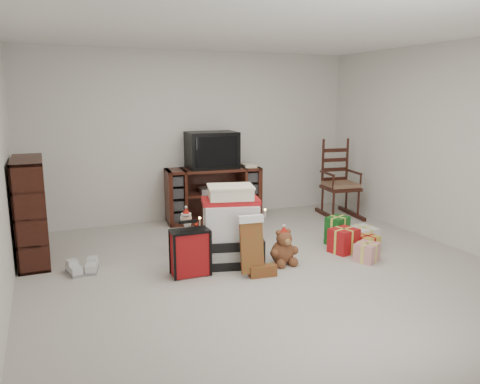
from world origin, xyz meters
name	(u,v)px	position (x,y,z in m)	size (l,w,h in m)	color
room	(269,156)	(0.00, 0.00, 1.25)	(5.01, 5.01, 2.51)	#AEA89F
tv_stand	(213,194)	(0.17, 2.22, 0.40)	(1.44, 0.64, 0.80)	#441C13
bookshelf	(31,212)	(-2.31, 1.36, 0.57)	(0.32, 0.96, 1.18)	#3A150F
rocking_chair	(338,189)	(2.07, 1.73, 0.42)	(0.59, 0.88, 1.24)	#3A150F
gift_pile	(231,231)	(-0.28, 0.39, 0.38)	(0.79, 0.66, 0.87)	black
red_suitcase	(190,252)	(-0.80, 0.22, 0.25)	(0.38, 0.21, 0.58)	maroon
stocking	(252,246)	(-0.21, -0.05, 0.33)	(0.31, 0.13, 0.66)	#0C6D18
teddy_bear	(283,249)	(0.25, 0.14, 0.17)	(0.27, 0.24, 0.40)	brown
santa_figurine	(253,225)	(0.31, 1.08, 0.20)	(0.26, 0.25, 0.53)	#A61B11
mrs_claus_figurine	(187,235)	(-0.62, 0.94, 0.22)	(0.27, 0.26, 0.56)	#A61B11
sneaker_pair	(83,268)	(-1.83, 0.73, 0.05)	(0.35, 0.30, 0.10)	silver
gift_cluster	(353,239)	(1.27, 0.23, 0.14)	(0.79, 0.90, 0.27)	#A71316
crt_television	(212,150)	(0.17, 2.24, 1.07)	(0.75, 0.56, 0.53)	black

